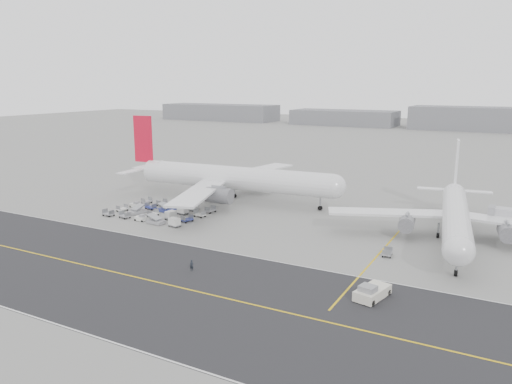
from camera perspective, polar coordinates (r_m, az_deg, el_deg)
The scene contains 9 objects.
ground at distance 90.68m, azimuth -6.44°, elevation -5.78°, with size 700.00×700.00×0.00m, color gray.
taxiway at distance 74.40m, azimuth -11.19°, elevation -10.08°, with size 220.00×59.00×0.03m.
horizon_buildings at distance 332.37m, azimuth 24.98°, elevation 6.35°, with size 520.00×28.00×28.00m, color slate, non-canonical shape.
airliner_a at distance 120.69m, azimuth -3.09°, elevation 1.66°, with size 57.84×57.05×19.94m.
airliner_b at distance 97.49m, azimuth 21.86°, elevation -2.45°, with size 46.19×46.99×16.26m.
pushback_tug at distance 69.33m, azimuth 13.09°, elevation -11.09°, with size 4.00×7.74×2.18m.
gse_cluster at distance 111.37m, azimuth -10.93°, elevation -2.49°, with size 25.35×20.13×1.86m, color gray, non-canonical shape.
stray_dolly at distance 86.18m, azimuth 14.75°, elevation -7.10°, with size 1.41×2.30×1.41m, color silver, non-canonical shape.
ground_crew_a at distance 77.51m, azimuth -7.36°, elevation -8.32°, with size 0.64×0.42×1.75m, color black.
Camera 1 is at (49.48, -70.61, 28.09)m, focal length 35.00 mm.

